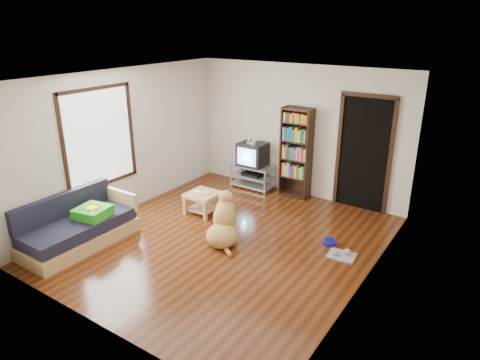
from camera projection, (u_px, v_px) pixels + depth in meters
The scene contains 18 objects.
ground at pixel (225, 240), 6.95m from camera, with size 5.00×5.00×0.00m, color #5A280F.
ceiling at pixel (223, 77), 6.04m from camera, with size 5.00×5.00×0.00m, color white.
wall_back at pixel (298, 131), 8.44m from camera, with size 4.50×4.50×0.00m, color beige.
wall_front at pixel (87, 226), 4.55m from camera, with size 4.50×4.50×0.00m, color beige.
wall_left at pixel (123, 142), 7.67m from camera, with size 5.00×5.00×0.00m, color beige.
wall_right at pixel (371, 196), 5.32m from camera, with size 5.00×5.00×0.00m, color beige.
green_cushion at pixel (93, 212), 6.78m from camera, with size 0.48×0.48×0.16m, color green.
laptop at pixel (202, 193), 7.77m from camera, with size 0.29×0.19×0.02m, color white.
dog_bowl at pixel (329, 242), 6.81m from camera, with size 0.22×0.22×0.08m, color navy.
grey_rag at pixel (341, 256), 6.47m from camera, with size 0.40×0.32×0.03m, color #959595.
window at pixel (100, 138), 7.20m from camera, with size 0.03×1.46×1.70m.
doorway at pixel (364, 151), 7.79m from camera, with size 1.03×0.05×2.19m.
tv_stand at pixel (253, 175), 9.08m from camera, with size 0.90×0.45×0.50m.
crt_tv at pixel (253, 154), 8.93m from camera, with size 0.55×0.52×0.58m.
bookshelf at pixel (296, 148), 8.40m from camera, with size 0.60×0.30×1.80m.
sofa at pixel (78, 229), 6.76m from camera, with size 0.80×1.80×0.80m.
coffee_table at pixel (203, 199), 7.84m from camera, with size 0.55×0.55×0.40m.
dog at pixel (224, 224), 6.85m from camera, with size 0.71×0.90×0.81m.
Camera 1 is at (3.63, -4.99, 3.36)m, focal length 32.00 mm.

